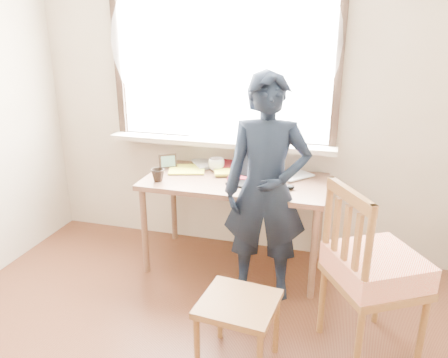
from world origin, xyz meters
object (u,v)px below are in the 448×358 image
(mug_dark, at_px, (158,175))
(person, at_px, (266,190))
(side_chair, at_px, (373,269))
(desk, at_px, (235,189))
(mug_white, at_px, (216,165))
(laptop, at_px, (255,176))
(work_chair, at_px, (238,311))

(mug_dark, bearing_deg, person, -7.43)
(mug_dark, distance_m, side_chair, 1.63)
(desk, bearing_deg, mug_white, 140.78)
(laptop, height_order, side_chair, side_chair)
(side_chair, bearing_deg, mug_white, 142.84)
(mug_white, bearing_deg, work_chair, -68.08)
(mug_white, bearing_deg, mug_dark, -134.02)
(laptop, distance_m, side_chair, 1.10)
(work_chair, bearing_deg, side_chair, 24.60)
(mug_dark, xyz_separation_m, work_chair, (0.83, -0.85, -0.42))
(desk, bearing_deg, work_chair, -74.53)
(laptop, xyz_separation_m, person, (0.13, -0.27, 0.00))
(work_chair, xyz_separation_m, person, (0.00, 0.74, 0.43))
(work_chair, distance_m, person, 0.86)
(laptop, relative_size, side_chair, 0.37)
(laptop, bearing_deg, side_chair, -40.22)
(side_chair, height_order, person, person)
(mug_dark, relative_size, work_chair, 0.23)
(laptop, height_order, mug_white, laptop)
(mug_dark, height_order, person, person)
(mug_white, distance_m, work_chair, 1.37)
(mug_dark, relative_size, side_chair, 0.10)
(mug_white, xyz_separation_m, person, (0.49, -0.47, 0.00))
(mug_dark, xyz_separation_m, person, (0.83, -0.11, 0.01))
(desk, height_order, person, person)
(work_chair, bearing_deg, desk, 105.47)
(desk, bearing_deg, person, -46.26)
(side_chair, xyz_separation_m, person, (-0.69, 0.43, 0.24))
(laptop, relative_size, work_chair, 0.85)
(desk, relative_size, laptop, 3.60)
(mug_dark, height_order, work_chair, mug_dark)
(mug_dark, bearing_deg, side_chair, -19.36)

